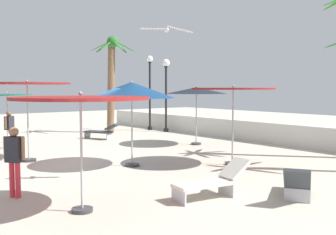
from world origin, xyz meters
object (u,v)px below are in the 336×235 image
at_px(lamp_post_1, 166,83).
at_px(lounge_chair_1, 298,181).
at_px(patio_umbrella_4, 196,91).
at_px(patio_umbrella_1, 233,92).
at_px(seagull_0, 167,30).
at_px(lounge_chair_2, 212,181).
at_px(patio_umbrella_2, 27,87).
at_px(guest_2, 9,126).
at_px(lamp_post_0, 150,83).
at_px(palm_tree_2, 112,74).
at_px(patio_umbrella_0, 7,97).
at_px(patio_umbrella_3, 132,90).
at_px(lounge_chair_0, 102,131).
at_px(guest_0, 14,155).
at_px(patio_umbrella_5, 81,103).

xyz_separation_m(lamp_post_1, lounge_chair_1, (12.85, -6.20, -2.40)).
bearing_deg(patio_umbrella_4, patio_umbrella_1, -28.00).
relative_size(patio_umbrella_4, seagull_0, 2.15).
bearing_deg(lamp_post_1, lounge_chair_2, -33.63).
relative_size(patio_umbrella_2, lounge_chair_1, 1.52).
xyz_separation_m(lamp_post_1, guest_2, (1.02, -9.00, -1.85)).
xyz_separation_m(patio_umbrella_2, patio_umbrella_4, (0.49, 7.26, -0.17)).
bearing_deg(lamp_post_0, palm_tree_2, -92.20).
xyz_separation_m(patio_umbrella_2, lamp_post_1, (-4.45, 9.42, 0.25)).
xyz_separation_m(patio_umbrella_0, lamp_post_1, (0.92, 8.50, 0.69)).
distance_m(patio_umbrella_3, lamp_post_1, 10.23).
relative_size(patio_umbrella_1, patio_umbrella_4, 0.99).
relative_size(patio_umbrella_4, guest_2, 1.74).
bearing_deg(patio_umbrella_0, lounge_chair_0, 68.23).
relative_size(patio_umbrella_1, palm_tree_2, 0.50).
bearing_deg(guest_2, palm_tree_2, 111.66).
bearing_deg(guest_0, patio_umbrella_3, 109.69).
xyz_separation_m(patio_umbrella_1, patio_umbrella_4, (-4.24, 2.26, -0.01)).
relative_size(patio_umbrella_4, lamp_post_0, 0.61).
distance_m(patio_umbrella_4, seagull_0, 7.56).
distance_m(patio_umbrella_0, guest_0, 10.20).
distance_m(patio_umbrella_2, lounge_chair_0, 6.56).
distance_m(patio_umbrella_0, patio_umbrella_2, 5.46).
height_order(patio_umbrella_0, patio_umbrella_5, patio_umbrella_5).
height_order(patio_umbrella_3, lounge_chair_1, patio_umbrella_3).
xyz_separation_m(patio_umbrella_0, lounge_chair_0, (1.60, 4.01, -1.69)).
bearing_deg(patio_umbrella_3, patio_umbrella_5, -45.12).
xyz_separation_m(patio_umbrella_3, lounge_chair_2, (4.29, -0.63, -2.03)).
distance_m(palm_tree_2, lounge_chair_2, 14.38).
height_order(patio_umbrella_4, lounge_chair_0, patio_umbrella_4).
relative_size(patio_umbrella_2, guest_2, 1.85).
height_order(patio_umbrella_1, guest_0, patio_umbrella_1).
height_order(patio_umbrella_1, seagull_0, seagull_0).
bearing_deg(patio_umbrella_5, lamp_post_0, 139.43).
xyz_separation_m(patio_umbrella_5, lamp_post_1, (-10.77, 10.54, 0.57)).
bearing_deg(lamp_post_1, patio_umbrella_1, -25.69).
height_order(lamp_post_1, lounge_chair_2, lamp_post_1).
xyz_separation_m(guest_0, guest_2, (-7.81, 2.25, -0.05)).
xyz_separation_m(patio_umbrella_2, patio_umbrella_5, (6.32, -1.12, -0.32)).
bearing_deg(guest_2, patio_umbrella_2, -6.88).
relative_size(patio_umbrella_5, lounge_chair_2, 1.41).
xyz_separation_m(patio_umbrella_3, patio_umbrella_5, (3.42, -3.43, -0.21)).
bearing_deg(lounge_chair_0, guest_0, -39.70).
xyz_separation_m(palm_tree_2, lounge_chair_1, (14.34, -3.53, -2.90)).
bearing_deg(lounge_chair_2, guest_0, -128.57).
height_order(patio_umbrella_4, guest_0, patio_umbrella_4).
relative_size(guest_2, seagull_0, 1.24).
relative_size(patio_umbrella_2, patio_umbrella_3, 1.05).
bearing_deg(patio_umbrella_5, seagull_0, 107.43).
xyz_separation_m(lamp_post_1, guest_0, (8.83, -11.26, -1.80)).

